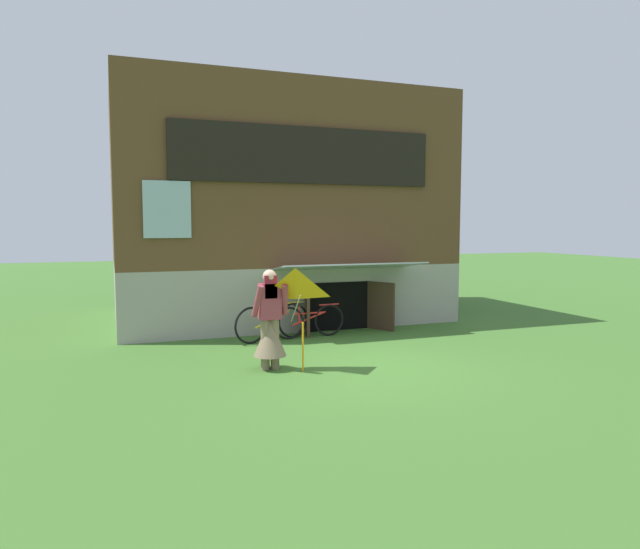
{
  "coord_description": "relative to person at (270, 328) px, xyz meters",
  "views": [
    {
      "loc": [
        -3.88,
        -8.38,
        2.29
      ],
      "look_at": [
        -0.31,
        1.29,
        1.39
      ],
      "focal_mm": 31.87,
      "sensor_mm": 36.0,
      "label": 1
    }
  ],
  "objects": [
    {
      "name": "ground_plane",
      "position": [
        1.56,
        -0.21,
        -0.67
      ],
      "size": [
        60.0,
        60.0,
        0.0
      ],
      "primitive_type": "plane",
      "color": "#3D6B28"
    },
    {
      "name": "person",
      "position": [
        0.0,
        0.0,
        0.0
      ],
      "size": [
        0.61,
        0.52,
        1.6
      ],
      "rotation": [
        0.0,
        0.0,
        0.26
      ],
      "color": "#7F6B51",
      "rests_on": "ground_plane"
    },
    {
      "name": "bicycle_yellow",
      "position": [
        0.63,
        2.16,
        -0.29
      ],
      "size": [
        1.65,
        0.55,
        0.78
      ],
      "rotation": [
        0.0,
        0.0,
        0.3
      ],
      "color": "black",
      "rests_on": "ground_plane"
    },
    {
      "name": "bicycle_red",
      "position": [
        1.42,
        2.22,
        -0.32
      ],
      "size": [
        1.55,
        0.14,
        0.71
      ],
      "rotation": [
        0.0,
        0.0,
        0.06
      ],
      "color": "black",
      "rests_on": "ground_plane"
    },
    {
      "name": "kite",
      "position": [
        0.27,
        -0.48,
        0.6
      ],
      "size": [
        0.92,
        0.86,
        1.57
      ],
      "color": "orange",
      "rests_on": "ground_plane"
    },
    {
      "name": "log_house",
      "position": [
        1.56,
        5.21,
        2.03
      ],
      "size": [
        7.65,
        5.96,
        5.4
      ],
      "color": "#9E998E",
      "rests_on": "ground_plane"
    }
  ]
}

